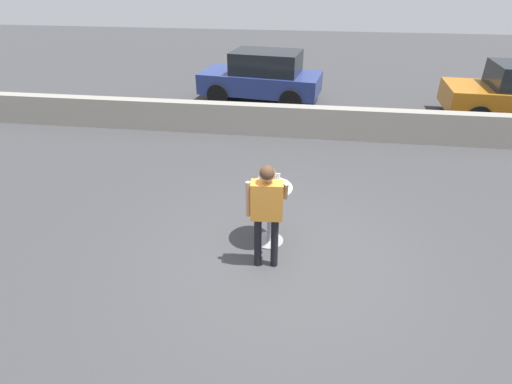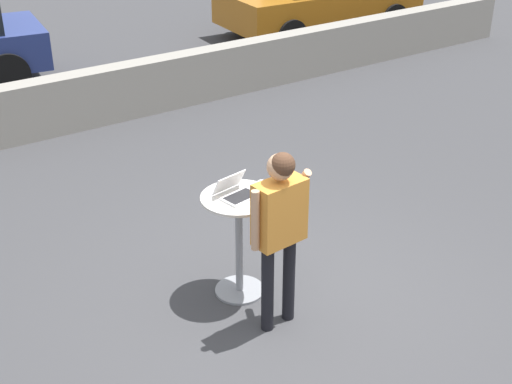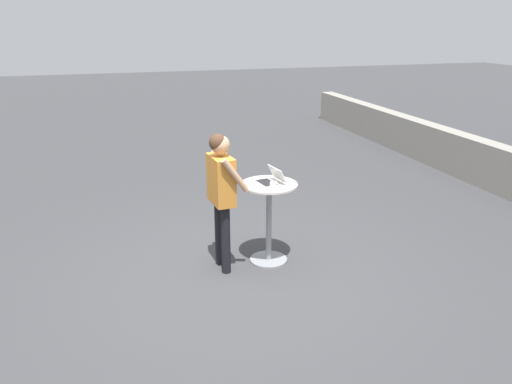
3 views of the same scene
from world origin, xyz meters
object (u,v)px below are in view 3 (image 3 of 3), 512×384
Objects in this scene: standing_person at (221,185)px; cafe_table at (269,212)px; laptop at (270,180)px; coffee_mug at (274,186)px.

cafe_table is at bearing 91.63° from standing_person.
standing_person reaches higher than laptop.
standing_person is (0.03, -0.62, 0.01)m from laptop.
standing_person is at bearing -87.56° from laptop.
laptop reaches higher than coffee_mug.
coffee_mug reaches higher than cafe_table.
standing_person is (0.02, -0.60, 0.42)m from cafe_table.
cafe_table is 0.48m from coffee_mug.
laptop is at bearing 169.78° from coffee_mug.
cafe_table is 0.42m from laptop.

